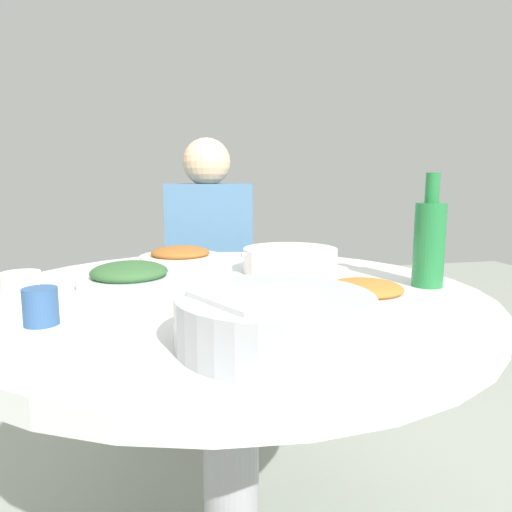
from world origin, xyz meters
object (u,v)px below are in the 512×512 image
at_px(stool_for_diner_left, 210,371).
at_px(dish_stirfry, 180,256).
at_px(dish_tofu_braise, 364,292).
at_px(diner_left, 208,248).
at_px(tea_cup_near, 22,289).
at_px(dish_greens, 129,276).
at_px(rice_bowl, 274,319).
at_px(tea_cup_far, 41,306).
at_px(green_bottle, 429,241).
at_px(soup_bowl, 290,261).
at_px(round_dining_table, 230,344).

bearing_deg(stool_for_diner_left, dish_stirfry, 162.86).
height_order(dish_tofu_braise, stool_for_diner_left, dish_tofu_braise).
height_order(stool_for_diner_left, diner_left, diner_left).
bearing_deg(tea_cup_near, dish_tofu_braise, -98.27).
distance_m(dish_greens, stool_for_diner_left, 1.00).
distance_m(rice_bowl, tea_cup_far, 0.43).
relative_size(dish_greens, tea_cup_near, 3.24).
relative_size(dish_tofu_braise, diner_left, 0.32).
bearing_deg(tea_cup_far, green_bottle, -81.54).
xyz_separation_m(rice_bowl, dish_tofu_braise, (0.23, -0.26, -0.03)).
distance_m(soup_bowl, stool_for_diner_left, 0.91).
xyz_separation_m(dish_tofu_braise, green_bottle, (0.09, -0.21, 0.09)).
relative_size(dish_stirfry, tea_cup_near, 3.27).
bearing_deg(diner_left, rice_bowl, 177.89).
height_order(round_dining_table, dish_greens, dish_greens).
bearing_deg(green_bottle, tea_cup_near, 89.32).
xyz_separation_m(rice_bowl, diner_left, (1.24, -0.05, -0.07)).
distance_m(dish_greens, diner_left, 0.81).
xyz_separation_m(round_dining_table, dish_stirfry, (0.41, 0.09, 0.15)).
bearing_deg(round_dining_table, green_bottle, -96.68).
distance_m(dish_greens, dish_stirfry, 0.34).
bearing_deg(dish_greens, rice_bowl, -153.54).
xyz_separation_m(dish_stirfry, tea_cup_far, (-0.59, 0.29, 0.01)).
bearing_deg(dish_tofu_braise, stool_for_diner_left, 12.01).
bearing_deg(dish_tofu_braise, tea_cup_near, 81.73).
relative_size(dish_greens, tea_cup_far, 3.67).
xyz_separation_m(dish_greens, stool_for_diner_left, (0.76, -0.28, -0.58)).
distance_m(dish_stirfry, tea_cup_far, 0.65).
distance_m(dish_tofu_braise, dish_stirfry, 0.66).
relative_size(rice_bowl, dish_stirfry, 1.25).
relative_size(soup_bowl, dish_stirfry, 1.14).
relative_size(stool_for_diner_left, diner_left, 0.56).
height_order(rice_bowl, soup_bowl, rice_bowl).
distance_m(tea_cup_far, diner_left, 1.13).
distance_m(dish_tofu_braise, stool_for_diner_left, 1.18).
bearing_deg(round_dining_table, stool_for_diner_left, -3.62).
bearing_deg(dish_tofu_braise, rice_bowl, 131.28).
bearing_deg(dish_greens, dish_stirfry, -24.93).
relative_size(soup_bowl, green_bottle, 1.05).
bearing_deg(dish_tofu_braise, dish_greens, 63.52).
height_order(rice_bowl, dish_greens, rice_bowl).
bearing_deg(stool_for_diner_left, diner_left, 90.00).
relative_size(dish_stirfry, green_bottle, 0.92).
height_order(rice_bowl, green_bottle, green_bottle).
bearing_deg(stool_for_diner_left, rice_bowl, 177.89).
height_order(dish_stirfry, green_bottle, green_bottle).
xyz_separation_m(rice_bowl, dish_stirfry, (0.78, 0.09, -0.02)).
height_order(rice_bowl, tea_cup_near, rice_bowl).
bearing_deg(tea_cup_far, round_dining_table, -63.91).
height_order(rice_bowl, diner_left, diner_left).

